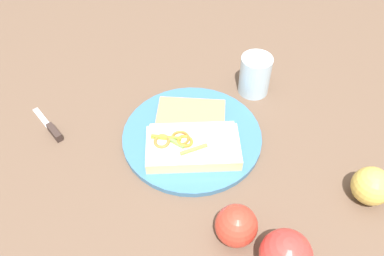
{
  "coord_description": "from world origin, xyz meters",
  "views": [
    {
      "loc": [
        -0.23,
        -0.5,
        0.64
      ],
      "look_at": [
        0.0,
        0.0,
        0.03
      ],
      "focal_mm": 37.72,
      "sensor_mm": 36.0,
      "label": 1
    }
  ],
  "objects_px": {
    "drinking_glass": "(255,75)",
    "bread_slice_side": "(191,115)",
    "plate": "(192,136)",
    "sandwich": "(192,146)",
    "apple_0": "(236,226)",
    "apple_2": "(286,256)",
    "knife": "(51,129)",
    "apple_1": "(371,186)"
  },
  "relations": [
    {
      "from": "apple_0",
      "to": "apple_1",
      "type": "bearing_deg",
      "value": -7.38
    },
    {
      "from": "apple_2",
      "to": "knife",
      "type": "distance_m",
      "value": 0.53
    },
    {
      "from": "apple_0",
      "to": "drinking_glass",
      "type": "distance_m",
      "value": 0.38
    },
    {
      "from": "sandwich",
      "to": "apple_2",
      "type": "xyz_separation_m",
      "value": [
        0.03,
        -0.27,
        0.01
      ]
    },
    {
      "from": "bread_slice_side",
      "to": "knife",
      "type": "bearing_deg",
      "value": 9.24
    },
    {
      "from": "bread_slice_side",
      "to": "apple_0",
      "type": "relative_size",
      "value": 1.98
    },
    {
      "from": "sandwich",
      "to": "drinking_glass",
      "type": "bearing_deg",
      "value": -128.57
    },
    {
      "from": "knife",
      "to": "apple_0",
      "type": "bearing_deg",
      "value": -162.59
    },
    {
      "from": "plate",
      "to": "bread_slice_side",
      "type": "height_order",
      "value": "bread_slice_side"
    },
    {
      "from": "apple_0",
      "to": "knife",
      "type": "relative_size",
      "value": 0.59
    },
    {
      "from": "plate",
      "to": "apple_1",
      "type": "distance_m",
      "value": 0.35
    },
    {
      "from": "apple_2",
      "to": "knife",
      "type": "bearing_deg",
      "value": 121.17
    },
    {
      "from": "bread_slice_side",
      "to": "apple_1",
      "type": "height_order",
      "value": "apple_1"
    },
    {
      "from": "bread_slice_side",
      "to": "knife",
      "type": "distance_m",
      "value": 0.3
    },
    {
      "from": "apple_0",
      "to": "apple_2",
      "type": "bearing_deg",
      "value": -62.04
    },
    {
      "from": "apple_0",
      "to": "apple_1",
      "type": "height_order",
      "value": "apple_0"
    },
    {
      "from": "drinking_glass",
      "to": "bread_slice_side",
      "type": "bearing_deg",
      "value": -169.77
    },
    {
      "from": "sandwich",
      "to": "apple_1",
      "type": "xyz_separation_m",
      "value": [
        0.25,
        -0.22,
        0.0
      ]
    },
    {
      "from": "sandwich",
      "to": "bread_slice_side",
      "type": "xyz_separation_m",
      "value": [
        0.04,
        0.08,
        -0.01
      ]
    },
    {
      "from": "apple_1",
      "to": "plate",
      "type": "bearing_deg",
      "value": 131.05
    },
    {
      "from": "bread_slice_side",
      "to": "drinking_glass",
      "type": "height_order",
      "value": "drinking_glass"
    },
    {
      "from": "drinking_glass",
      "to": "apple_0",
      "type": "bearing_deg",
      "value": -125.52
    },
    {
      "from": "apple_1",
      "to": "apple_2",
      "type": "relative_size",
      "value": 0.84
    },
    {
      "from": "apple_0",
      "to": "apple_2",
      "type": "relative_size",
      "value": 0.86
    },
    {
      "from": "plate",
      "to": "sandwich",
      "type": "relative_size",
      "value": 1.39
    },
    {
      "from": "bread_slice_side",
      "to": "plate",
      "type": "bearing_deg",
      "value": 96.91
    },
    {
      "from": "plate",
      "to": "sandwich",
      "type": "height_order",
      "value": "sandwich"
    },
    {
      "from": "sandwich",
      "to": "apple_1",
      "type": "relative_size",
      "value": 2.94
    },
    {
      "from": "plate",
      "to": "sandwich",
      "type": "bearing_deg",
      "value": -114.07
    },
    {
      "from": "apple_0",
      "to": "bread_slice_side",
      "type": "bearing_deg",
      "value": 80.75
    },
    {
      "from": "sandwich",
      "to": "apple_0",
      "type": "relative_size",
      "value": 2.88
    },
    {
      "from": "plate",
      "to": "knife",
      "type": "xyz_separation_m",
      "value": [
        -0.26,
        0.14,
        0.0
      ]
    },
    {
      "from": "apple_1",
      "to": "knife",
      "type": "xyz_separation_m",
      "value": [
        -0.49,
        0.41,
        -0.03
      ]
    },
    {
      "from": "apple_1",
      "to": "apple_2",
      "type": "bearing_deg",
      "value": -167.75
    },
    {
      "from": "bread_slice_side",
      "to": "knife",
      "type": "height_order",
      "value": "bread_slice_side"
    },
    {
      "from": "apple_2",
      "to": "drinking_glass",
      "type": "xyz_separation_m",
      "value": [
        0.18,
        0.39,
        0.0
      ]
    },
    {
      "from": "sandwich",
      "to": "bread_slice_side",
      "type": "distance_m",
      "value": 0.09
    },
    {
      "from": "apple_0",
      "to": "sandwich",
      "type": "bearing_deg",
      "value": 87.54
    },
    {
      "from": "apple_0",
      "to": "drinking_glass",
      "type": "xyz_separation_m",
      "value": [
        0.22,
        0.31,
        0.01
      ]
    },
    {
      "from": "plate",
      "to": "apple_0",
      "type": "bearing_deg",
      "value": -96.66
    },
    {
      "from": "bread_slice_side",
      "to": "drinking_glass",
      "type": "bearing_deg",
      "value": -140.4
    },
    {
      "from": "bread_slice_side",
      "to": "apple_2",
      "type": "height_order",
      "value": "apple_2"
    }
  ]
}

